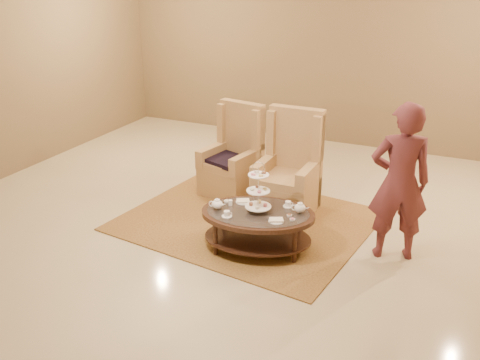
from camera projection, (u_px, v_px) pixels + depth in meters
The scene contains 8 objects.
ground at pixel (240, 239), 6.24m from camera, with size 8.00×8.00×0.00m, color beige.
ceiling at pixel (240, 239), 6.24m from camera, with size 8.00×8.00×0.02m, color beige.
wall_back at pixel (340, 42), 8.94m from camera, with size 8.00×0.04×3.50m, color olive.
rug at pixel (247, 220), 6.67m from camera, with size 3.14×2.72×0.02m.
tea_table at pixel (258, 219), 5.87m from camera, with size 1.42×1.14×1.05m.
armchair_left at pixel (234, 163), 7.36m from camera, with size 0.79×0.81×1.25m.
armchair_right at pixel (289, 178), 6.81m from camera, with size 0.72×0.74×1.32m.
person at pixel (399, 183), 5.57m from camera, with size 0.73×0.60×1.73m.
Camera 1 is at (2.32, -5.00, 3.00)m, focal length 40.00 mm.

